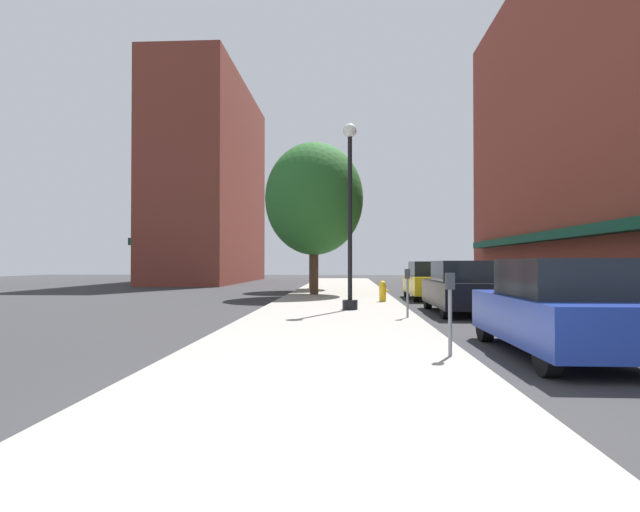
% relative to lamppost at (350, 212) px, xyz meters
% --- Properties ---
extents(ground_plane, '(90.00, 90.00, 0.00)m').
position_rel_lamppost_xyz_m(ground_plane, '(3.49, 6.85, -3.20)').
color(ground_plane, '#2D2D30').
extents(sidewalk_slab, '(4.80, 50.00, 0.12)m').
position_rel_lamppost_xyz_m(sidewalk_slab, '(-0.51, 7.85, -3.14)').
color(sidewalk_slab, gray).
rests_on(sidewalk_slab, ground).
extents(building_right_brick, '(6.80, 40.00, 20.88)m').
position_rel_lamppost_xyz_m(building_right_brick, '(14.48, 10.85, 7.22)').
color(building_right_brick, brown).
rests_on(building_right_brick, ground).
extents(building_far_background, '(6.80, 18.00, 16.44)m').
position_rel_lamppost_xyz_m(building_far_background, '(-11.53, 25.85, 5.00)').
color(building_far_background, brown).
rests_on(building_far_background, ground).
extents(lamppost, '(0.48, 0.48, 5.90)m').
position_rel_lamppost_xyz_m(lamppost, '(0.00, 0.00, 0.00)').
color(lamppost, black).
rests_on(lamppost, sidewalk_slab).
extents(fire_hydrant, '(0.33, 0.26, 0.79)m').
position_rel_lamppost_xyz_m(fire_hydrant, '(1.27, 3.43, -2.68)').
color(fire_hydrant, gold).
rests_on(fire_hydrant, sidewalk_slab).
extents(parking_meter_near, '(0.14, 0.09, 1.31)m').
position_rel_lamppost_xyz_m(parking_meter_near, '(1.54, -7.90, -2.25)').
color(parking_meter_near, slate).
rests_on(parking_meter_near, sidewalk_slab).
extents(parking_meter_far, '(0.14, 0.09, 1.31)m').
position_rel_lamppost_xyz_m(parking_meter_far, '(1.54, -2.26, -2.25)').
color(parking_meter_far, slate).
rests_on(parking_meter_far, sidewalk_slab).
extents(tree_near, '(4.10, 4.10, 7.34)m').
position_rel_lamppost_xyz_m(tree_near, '(-2.11, 13.29, 1.88)').
color(tree_near, '#422D1E').
rests_on(tree_near, sidewalk_slab).
extents(tree_mid, '(4.63, 4.63, 7.18)m').
position_rel_lamppost_xyz_m(tree_mid, '(-1.65, 7.79, 1.42)').
color(tree_mid, '#422D1E').
rests_on(tree_mid, sidewalk_slab).
extents(car_blue, '(1.80, 4.30, 1.66)m').
position_rel_lamppost_xyz_m(car_blue, '(3.49, -7.19, -2.39)').
color(car_blue, black).
rests_on(car_blue, ground).
extents(car_black, '(1.80, 4.30, 1.66)m').
position_rel_lamppost_xyz_m(car_black, '(3.49, 0.09, -2.39)').
color(car_black, black).
rests_on(car_black, ground).
extents(car_yellow, '(1.80, 4.30, 1.66)m').
position_rel_lamppost_xyz_m(car_yellow, '(3.49, 6.34, -2.39)').
color(car_yellow, black).
rests_on(car_yellow, ground).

